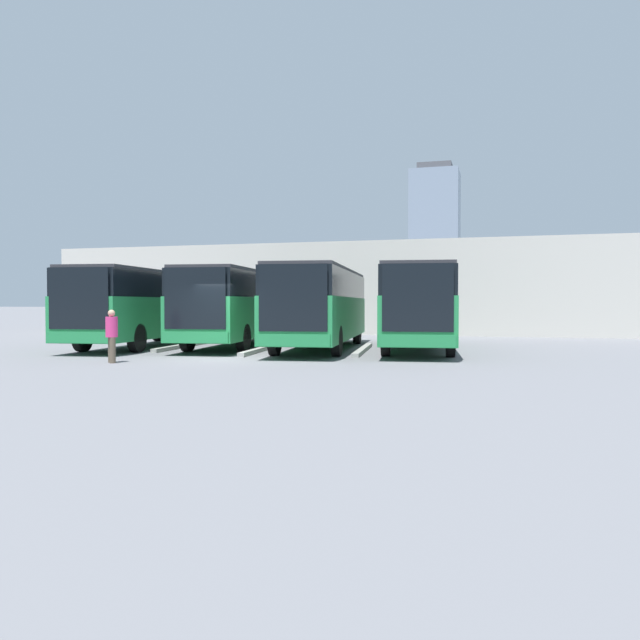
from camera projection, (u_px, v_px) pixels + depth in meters
ground_plane at (222, 359)px, 20.48m from camera, size 600.00×600.00×0.00m
bus_0 at (419, 305)px, 24.75m from camera, size 3.73×11.35×3.20m
curb_divider_0 at (363, 350)px, 23.73m from camera, size 0.88×5.77×0.15m
bus_1 at (321, 305)px, 25.03m from camera, size 3.73×11.35×3.20m
curb_divider_1 at (262, 349)px, 24.01m from camera, size 0.88×5.77×0.15m
bus_2 at (241, 305)px, 26.84m from camera, size 3.73×11.35×3.20m
curb_divider_2 at (183, 346)px, 25.82m from camera, size 0.88×5.77×0.15m
bus_3 at (149, 305)px, 26.78m from camera, size 3.73×11.35×3.20m
pedestrian at (112, 334)px, 19.16m from camera, size 0.51×0.51×1.64m
station_building at (362, 289)px, 41.87m from camera, size 38.91×13.71×5.51m
office_tower at (435, 239)px, 215.00m from camera, size 16.37×16.37×49.63m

